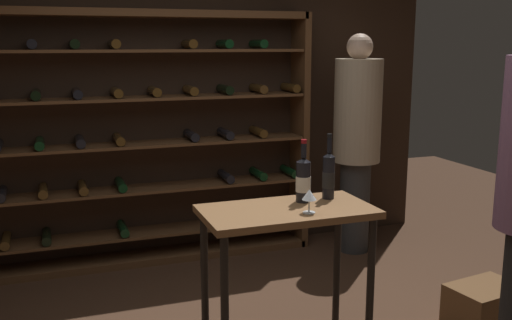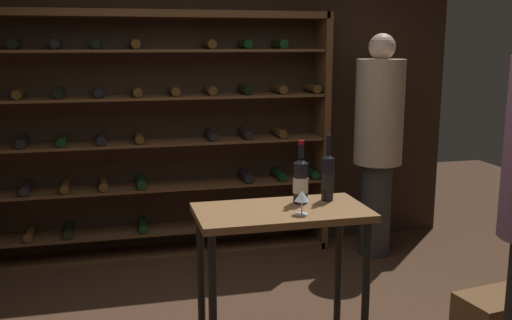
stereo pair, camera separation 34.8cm
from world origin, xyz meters
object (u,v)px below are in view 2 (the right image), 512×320
(wine_rack, at_px, (156,138))
(tasting_table, at_px, (282,236))
(wine_bottle_amber_reserve, at_px, (328,177))
(person_bystander_red_print, at_px, (378,135))
(wine_crate, at_px, (497,317))
(wine_glass_stemmed_right, at_px, (302,197))
(wine_bottle_green_slim, at_px, (301,180))

(wine_rack, distance_m, tasting_table, 2.12)
(tasting_table, bearing_deg, wine_bottle_amber_reserve, 19.85)
(person_bystander_red_print, distance_m, wine_bottle_amber_reserve, 1.88)
(wine_bottle_amber_reserve, bearing_deg, wine_crate, -3.17)
(tasting_table, distance_m, wine_glass_stemmed_right, 0.29)
(tasting_table, distance_m, person_bystander_red_print, 2.17)
(wine_bottle_green_slim, bearing_deg, tasting_table, -145.49)
(wine_crate, distance_m, wine_bottle_green_slim, 1.66)
(wine_rack, xyz_separation_m, tasting_table, (0.53, -2.04, -0.25))
(person_bystander_red_print, height_order, wine_bottle_amber_reserve, person_bystander_red_print)
(person_bystander_red_print, height_order, wine_bottle_green_slim, person_bystander_red_print)
(wine_rack, distance_m, person_bystander_red_print, 1.94)
(wine_bottle_amber_reserve, bearing_deg, wine_glass_stemmed_right, -134.58)
(person_bystander_red_print, bearing_deg, wine_bottle_amber_reserve, 81.82)
(tasting_table, distance_m, wine_crate, 1.63)
(wine_glass_stemmed_right, bearing_deg, wine_rack, 105.54)
(wine_rack, bearing_deg, wine_bottle_amber_reserve, -66.54)
(wine_rack, bearing_deg, person_bystander_red_print, -11.27)
(wine_crate, xyz_separation_m, wine_bottle_green_slim, (-1.34, 0.05, 0.97))
(wine_bottle_amber_reserve, xyz_separation_m, wine_glass_stemmed_right, (-0.23, -0.24, -0.04))
(wine_rack, relative_size, wine_glass_stemmed_right, 23.38)
(wine_bottle_amber_reserve, distance_m, wine_bottle_green_slim, 0.17)
(wine_rack, relative_size, tasting_table, 3.10)
(tasting_table, xyz_separation_m, wine_bottle_green_slim, (0.14, 0.10, 0.29))
(wine_crate, relative_size, wine_bottle_amber_reserve, 1.25)
(wine_rack, distance_m, wine_crate, 2.98)
(wine_rack, xyz_separation_m, wine_bottle_green_slim, (0.67, -1.94, 0.04))
(person_bystander_red_print, bearing_deg, wine_glass_stemmed_right, 80.30)
(wine_bottle_amber_reserve, bearing_deg, wine_rack, 113.46)
(person_bystander_red_print, relative_size, wine_bottle_amber_reserve, 5.11)
(tasting_table, distance_m, wine_bottle_green_slim, 0.33)
(wine_rack, relative_size, wine_bottle_amber_reserve, 7.94)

